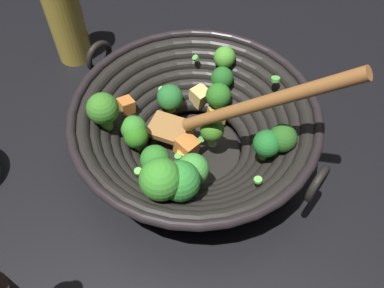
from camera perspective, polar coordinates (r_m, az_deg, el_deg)
name	(u,v)px	position (r m, az deg, el deg)	size (l,w,h in m)	color
ground_plane	(195,152)	(0.67, 0.36, -1.18)	(4.00, 4.00, 0.00)	black
wok	(194,127)	(0.61, 0.30, 2.40)	(0.37, 0.39, 0.26)	black
cooking_oil_bottle	(63,12)	(0.80, -17.74, 17.41)	(0.07, 0.07, 0.25)	gold
garlic_bulb	(137,52)	(0.81, -7.83, 12.82)	(0.04, 0.04, 0.04)	silver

